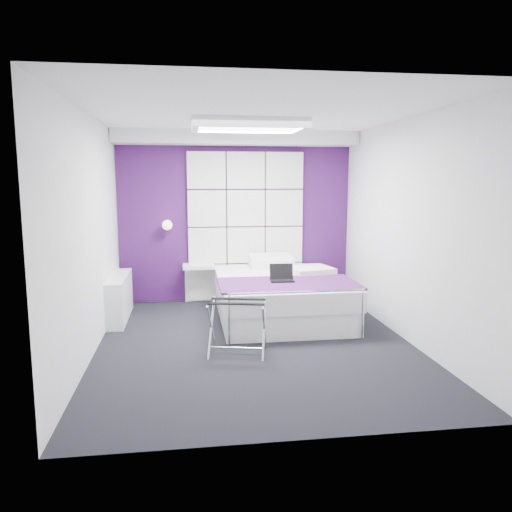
{
  "coord_description": "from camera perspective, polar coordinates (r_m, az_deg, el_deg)",
  "views": [
    {
      "loc": [
        -0.77,
        -5.53,
        1.89
      ],
      "look_at": [
        0.06,
        0.35,
        0.98
      ],
      "focal_mm": 35.0,
      "sensor_mm": 36.0,
      "label": 1
    }
  ],
  "objects": [
    {
      "name": "wall_back",
      "position": [
        7.79,
        -2.33,
        4.36
      ],
      "size": [
        3.6,
        0.0,
        3.6
      ],
      "primitive_type": "plane",
      "rotation": [
        1.57,
        0.0,
        0.0
      ],
      "color": "silver",
      "rests_on": "floor"
    },
    {
      "name": "floor",
      "position": [
        5.89,
        -0.08,
        -10.0
      ],
      "size": [
        4.4,
        4.4,
        0.0
      ],
      "primitive_type": "plane",
      "color": "black",
      "rests_on": "ground"
    },
    {
      "name": "accent_wall",
      "position": [
        7.78,
        -2.32,
        4.35
      ],
      "size": [
        3.58,
        0.02,
        2.58
      ],
      "primitive_type": "cube",
      "color": "#3C114B",
      "rests_on": "wall_back"
    },
    {
      "name": "ceiling",
      "position": [
        5.63,
        -0.09,
        15.96
      ],
      "size": [
        4.4,
        4.4,
        0.0
      ],
      "primitive_type": "plane",
      "rotation": [
        3.14,
        0.0,
        0.0
      ],
      "color": "white",
      "rests_on": "wall_back"
    },
    {
      "name": "wall_lamp",
      "position": [
        7.62,
        -10.11,
        3.53
      ],
      "size": [
        0.15,
        0.15,
        0.15
      ],
      "primitive_type": "sphere",
      "color": "white",
      "rests_on": "wall_back"
    },
    {
      "name": "wall_right",
      "position": [
        6.13,
        16.85,
        2.81
      ],
      "size": [
        0.0,
        4.4,
        4.4
      ],
      "primitive_type": "plane",
      "rotation": [
        1.57,
        0.0,
        -1.57
      ],
      "color": "silver",
      "rests_on": "floor"
    },
    {
      "name": "nightstand",
      "position": [
        7.66,
        -6.57,
        -1.16
      ],
      "size": [
        0.48,
        0.37,
        0.05
      ],
      "primitive_type": "cube",
      "color": "white",
      "rests_on": "wall_back"
    },
    {
      "name": "bed",
      "position": [
        6.91,
        2.76,
        -4.47
      ],
      "size": [
        1.76,
        2.12,
        0.74
      ],
      "color": "white",
      "rests_on": "floor"
    },
    {
      "name": "headboard",
      "position": [
        7.76,
        -1.17,
        3.38
      ],
      "size": [
        1.8,
        0.08,
        2.3
      ],
      "primitive_type": null,
      "color": "white",
      "rests_on": "wall_back"
    },
    {
      "name": "radiator",
      "position": [
        7.07,
        -15.33,
        -4.6
      ],
      "size": [
        0.22,
        1.2,
        0.6
      ],
      "primitive_type": "cube",
      "color": "white",
      "rests_on": "floor"
    },
    {
      "name": "wall_left",
      "position": [
        5.66,
        -18.48,
        2.27
      ],
      "size": [
        0.0,
        4.4,
        4.4
      ],
      "primitive_type": "plane",
      "rotation": [
        1.57,
        0.0,
        1.57
      ],
      "color": "silver",
      "rests_on": "floor"
    },
    {
      "name": "soffit",
      "position": [
        7.54,
        -2.19,
        13.34
      ],
      "size": [
        3.58,
        0.5,
        0.2
      ],
      "primitive_type": "cube",
      "color": "white",
      "rests_on": "wall_back"
    },
    {
      "name": "luggage_rack",
      "position": [
        5.5,
        -2.12,
        -8.14
      ],
      "size": [
        0.6,
        0.44,
        0.59
      ],
      "rotation": [
        0.0,
        0.0,
        -0.23
      ],
      "color": "silver",
      "rests_on": "floor"
    },
    {
      "name": "laptop",
      "position": [
        6.45,
        2.94,
        -2.37
      ],
      "size": [
        0.3,
        0.22,
        0.22
      ],
      "rotation": [
        0.0,
        0.0,
        -0.05
      ],
      "color": "black",
      "rests_on": "bed"
    },
    {
      "name": "skylight",
      "position": [
        6.21,
        -0.88,
        14.8
      ],
      "size": [
        1.36,
        0.86,
        0.12
      ],
      "primitive_type": null,
      "color": "white",
      "rests_on": "ceiling"
    }
  ]
}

